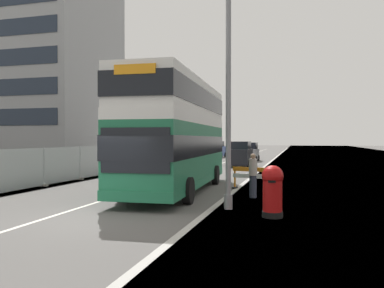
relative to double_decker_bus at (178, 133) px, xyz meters
The scene contains 13 objects.
ground 7.22m from the double_decker_bus, 88.48° to the right, with size 140.00×280.00×0.10m.
double_decker_bus is the anchor object (origin of this frame).
lamppost_foreground 5.30m from the double_decker_bus, 52.37° to the right, with size 0.29×0.70×9.28m.
red_pillar_postbox 7.00m from the double_decker_bus, 47.15° to the right, with size 0.66×0.66×1.59m.
roadworks_barrier 4.01m from the double_decker_bus, 24.48° to the left, with size 1.78×0.82×1.06m.
construction_site_fence 9.96m from the double_decker_bus, 136.51° to the left, with size 0.44×20.60×2.00m.
car_oncoming_near 17.17m from the double_decker_bus, 88.65° to the left, with size 1.98×4.05×2.18m.
car_receding_mid 25.45m from the double_decker_bus, 89.60° to the left, with size 1.97×3.99×2.02m.
car_receding_far 33.53m from the double_decker_bus, 98.60° to the left, with size 1.93×4.28×2.11m.
bare_tree_far_verge_near 38.49m from the double_decker_bus, 112.34° to the left, with size 2.09×1.91×4.58m.
bare_tree_far_verge_mid 45.95m from the double_decker_bus, 109.25° to the left, with size 2.76×3.19×4.85m.
pedestrian_at_kerb 4.13m from the double_decker_bus, 17.28° to the right, with size 0.34×0.34×1.81m.
backdrop_office_block 43.96m from the double_decker_bus, 140.33° to the left, with size 28.13×15.21×23.52m.
Camera 1 is at (5.81, -10.29, 2.40)m, focal length 36.55 mm.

